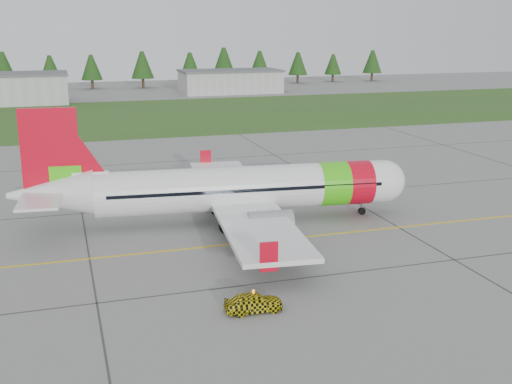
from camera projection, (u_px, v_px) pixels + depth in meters
name	position (u px, v px, depth m)	size (l,w,h in m)	color
ground	(326.00, 276.00, 43.06)	(320.00, 320.00, 0.00)	gray
aircraft	(236.00, 189.00, 54.01)	(33.45, 30.96, 10.14)	white
follow_me_car	(253.00, 284.00, 37.25)	(1.39, 1.17, 3.45)	yellow
grass_strip	(150.00, 116.00, 118.83)	(320.00, 50.00, 0.03)	#30561E
taxi_guideline	(285.00, 239.00, 50.45)	(120.00, 0.25, 0.02)	gold
hangar_east	(230.00, 82.00, 158.61)	(24.00, 12.00, 5.20)	#A8A8A3
treeline	(119.00, 69.00, 169.32)	(160.00, 8.00, 10.00)	#1C3F14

